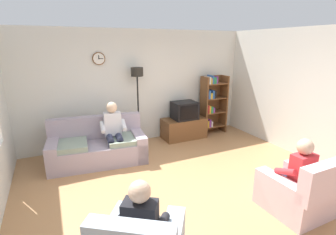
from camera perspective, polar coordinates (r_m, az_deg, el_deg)
name	(u,v)px	position (r m, az deg, el deg)	size (l,w,h in m)	color
ground_plane	(193,190)	(4.46, 5.70, -15.83)	(12.00, 12.00, 0.00)	#B27F51
back_wall_assembly	(139,87)	(6.29, -6.46, 6.87)	(6.20, 0.17, 2.70)	silver
right_wall	(319,97)	(5.90, 30.82, 4.07)	(0.12, 5.80, 2.70)	silver
couch	(98,147)	(5.45, -15.48, -6.47)	(1.99, 1.08, 0.90)	#A899A8
tv_stand	(184,128)	(6.59, 3.56, -2.39)	(1.10, 0.56, 0.52)	brown
tv	(185,110)	(6.43, 3.74, 1.61)	(0.60, 0.49, 0.44)	black
bookshelf	(212,103)	(6.95, 9.78, 3.21)	(0.68, 0.36, 1.58)	brown
floor_lamp	(137,85)	(5.94, -6.88, 7.27)	(0.28, 0.28, 1.85)	black
armchair_near_bookshelf	(298,193)	(4.25, 27.18, -14.90)	(0.81, 0.89, 0.90)	beige
person_on_couch	(113,129)	(5.27, -12.15, -2.54)	(0.54, 0.57, 1.24)	silver
person_in_left_armchair	(143,222)	(2.82, -5.62, -22.26)	(0.61, 0.64, 1.12)	black
person_in_right_armchair	(296,171)	(4.15, 26.76, -10.65)	(0.51, 0.54, 1.12)	red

